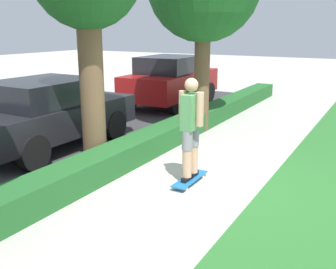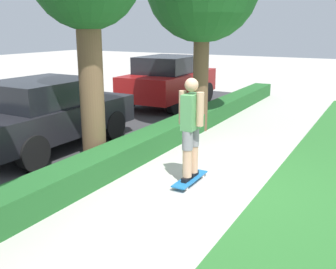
{
  "view_description": "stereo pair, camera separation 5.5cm",
  "coord_description": "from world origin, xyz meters",
  "px_view_note": "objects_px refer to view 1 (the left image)",
  "views": [
    {
      "loc": [
        -5.68,
        -2.59,
        2.53
      ],
      "look_at": [
        -0.06,
        0.6,
        0.76
      ],
      "focal_mm": 42.0,
      "sensor_mm": 36.0,
      "label": 1
    },
    {
      "loc": [
        -5.7,
        -2.55,
        2.53
      ],
      "look_at": [
        -0.06,
        0.6,
        0.76
      ],
      "focal_mm": 42.0,
      "sensor_mm": 36.0,
      "label": 2
    }
  ],
  "objects_px": {
    "skateboard": "(190,179)",
    "skater_person": "(191,126)",
    "parked_car_middle": "(47,112)",
    "parked_car_rear": "(171,80)"
  },
  "relations": [
    {
      "from": "skateboard",
      "to": "parked_car_middle",
      "type": "distance_m",
      "value": 3.67
    },
    {
      "from": "parked_car_rear",
      "to": "parked_car_middle",
      "type": "bearing_deg",
      "value": 178.6
    },
    {
      "from": "skateboard",
      "to": "skater_person",
      "type": "bearing_deg",
      "value": 135.0
    },
    {
      "from": "skater_person",
      "to": "parked_car_middle",
      "type": "height_order",
      "value": "skater_person"
    },
    {
      "from": "skateboard",
      "to": "skater_person",
      "type": "xyz_separation_m",
      "value": [
        -0.0,
        0.0,
        0.91
      ]
    },
    {
      "from": "skateboard",
      "to": "parked_car_middle",
      "type": "height_order",
      "value": "parked_car_middle"
    },
    {
      "from": "skater_person",
      "to": "parked_car_rear",
      "type": "relative_size",
      "value": 0.42
    },
    {
      "from": "parked_car_middle",
      "to": "parked_car_rear",
      "type": "height_order",
      "value": "parked_car_rear"
    },
    {
      "from": "skater_person",
      "to": "parked_car_rear",
      "type": "xyz_separation_m",
      "value": [
        5.85,
        3.65,
        -0.14
      ]
    },
    {
      "from": "skateboard",
      "to": "skater_person",
      "type": "height_order",
      "value": "skater_person"
    }
  ]
}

